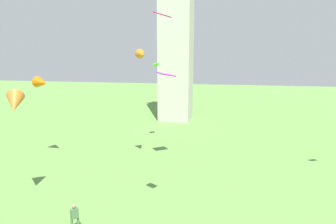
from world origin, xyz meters
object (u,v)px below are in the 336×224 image
(kite_flying_0, at_px, (15,103))
(kite_flying_6, at_px, (142,55))
(kite_flying_1, at_px, (166,74))
(kite_flying_2, at_px, (156,65))
(kite_flying_4, at_px, (42,83))
(kite_flying_5, at_px, (162,15))
(person_0, at_px, (75,216))

(kite_flying_0, bearing_deg, kite_flying_6, 24.87)
(kite_flying_1, xyz_separation_m, kite_flying_2, (-2.95, 6.77, 0.84))
(kite_flying_4, relative_size, kite_flying_6, 1.15)
(kite_flying_1, xyz_separation_m, kite_flying_5, (2.53, -11.41, 3.79))
(person_0, distance_m, kite_flying_0, 8.88)
(kite_flying_4, distance_m, kite_flying_6, 10.83)
(kite_flying_0, distance_m, kite_flying_1, 13.55)
(kite_flying_1, distance_m, kite_flying_5, 12.29)
(kite_flying_2, height_order, kite_flying_5, kite_flying_5)
(kite_flying_4, bearing_deg, kite_flying_6, -65.03)
(kite_flying_0, height_order, kite_flying_2, kite_flying_2)
(person_0, bearing_deg, kite_flying_1, -150.38)
(kite_flying_2, xyz_separation_m, kite_flying_6, (0.74, -7.68, 1.06))
(kite_flying_6, bearing_deg, kite_flying_4, 153.47)
(kite_flying_1, xyz_separation_m, kite_flying_6, (-2.21, -0.91, 1.90))
(kite_flying_6, bearing_deg, kite_flying_1, -9.81)
(kite_flying_0, height_order, kite_flying_4, kite_flying_4)
(kite_flying_0, xyz_separation_m, kite_flying_6, (6.11, 9.66, 3.50))
(kite_flying_0, xyz_separation_m, kite_flying_4, (-4.29, 8.61, 0.71))
(person_0, distance_m, kite_flying_5, 12.95)
(kite_flying_1, distance_m, kite_flying_2, 7.43)
(kite_flying_0, relative_size, kite_flying_6, 1.39)
(kite_flying_2, relative_size, kite_flying_5, 1.20)
(kite_flying_4, bearing_deg, kite_flying_1, -61.94)
(kite_flying_2, bearing_deg, kite_flying_1, 9.32)
(kite_flying_5, bearing_deg, kite_flying_0, -161.65)
(person_0, bearing_deg, kite_flying_2, -138.00)
(person_0, relative_size, kite_flying_1, 0.87)
(kite_flying_6, bearing_deg, kite_flying_2, 63.19)
(kite_flying_0, bearing_deg, kite_flying_5, -37.21)
(kite_flying_0, relative_size, kite_flying_4, 1.20)
(person_0, xyz_separation_m, kite_flying_2, (-0.31, 19.74, 8.82))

